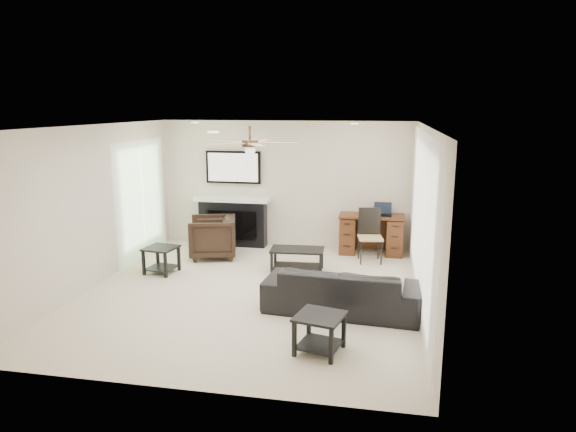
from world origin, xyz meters
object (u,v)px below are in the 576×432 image
at_px(sofa, 342,290).
at_px(armchair, 212,237).
at_px(coffee_table, 297,260).
at_px(desk, 371,234).
at_px(fireplace_unit, 232,199).

bearing_deg(sofa, armchair, -34.87).
distance_m(coffee_table, desk, 1.81).
height_order(sofa, armchair, armchair).
relative_size(coffee_table, fireplace_unit, 0.47).
xyz_separation_m(coffee_table, fireplace_unit, (-1.57, 1.42, 0.75)).
xyz_separation_m(armchair, desk, (2.90, 0.79, -0.01)).
height_order(fireplace_unit, desk, fireplace_unit).
bearing_deg(sofa, desk, -91.14).
distance_m(sofa, fireplace_unit, 3.95).
bearing_deg(fireplace_unit, desk, -1.71).
bearing_deg(coffee_table, fireplace_unit, 133.99).
height_order(sofa, fireplace_unit, fireplace_unit).
bearing_deg(sofa, coffee_table, -55.93).
xyz_separation_m(fireplace_unit, desk, (2.77, -0.08, -0.57)).
bearing_deg(fireplace_unit, armchair, -98.76).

